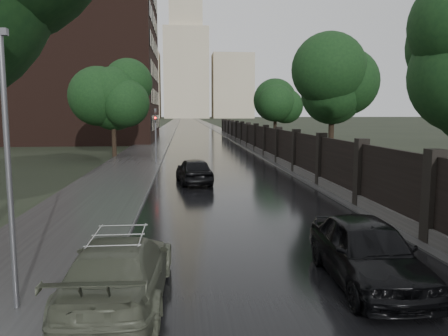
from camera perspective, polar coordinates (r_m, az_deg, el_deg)
road at (r=196.46m, az=-4.65°, el=6.11°), size 8.00×420.00×0.02m
sidewalk_left at (r=196.48m, az=-6.41°, el=6.11°), size 4.00×420.00×0.16m
verge_right at (r=196.60m, az=-3.04°, el=6.13°), size 3.00×420.00×0.08m
fence_right at (r=39.13m, az=4.92°, el=3.25°), size 0.45×75.72×2.70m
tree_left_far at (r=36.88m, az=-14.34°, el=9.40°), size 4.25×4.25×7.39m
tree_right_b at (r=30.09m, az=13.96°, el=9.40°), size 4.08×4.08×7.01m
tree_right_c at (r=47.45m, az=6.73°, el=8.68°), size 4.08×4.08×7.01m
lamp_post at (r=8.54m, az=-26.32°, el=-0.39°), size 0.25×0.12×5.11m
traffic_light at (r=31.49m, az=-8.92°, el=4.77°), size 0.16×0.32×4.00m
brick_building at (r=60.80m, az=-20.74°, el=12.71°), size 24.00×18.00×20.00m
stalinist_tower at (r=308.37m, az=-4.98°, el=13.64°), size 92.00×30.00×159.00m
volga_sedan at (r=8.93m, az=-13.50°, el=-12.85°), size 1.97×4.58×1.31m
hatchback_left at (r=22.91m, az=-3.93°, el=-0.34°), size 2.08×4.20×1.37m
car_right_near at (r=10.08m, az=18.20°, el=-10.28°), size 1.83×4.28×1.44m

